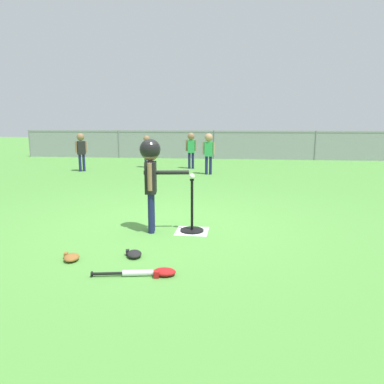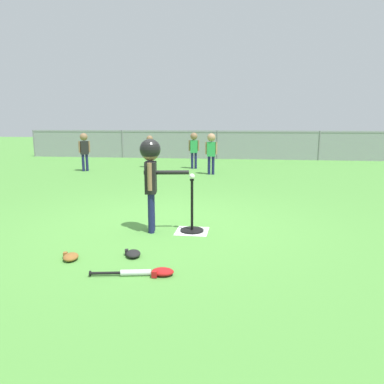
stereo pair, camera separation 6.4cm
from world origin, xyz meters
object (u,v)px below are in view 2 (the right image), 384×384
object	(u,v)px
spare_bat_silver	(129,273)
glove_near_bats	(71,257)
batting_tee	(192,223)
glove_tossed_aside	(162,272)
fielder_deep_left	(194,146)
glove_by_plate	(133,254)
batter_child	(151,166)
fielder_deep_center	(211,148)
fielder_near_left	(84,147)
baseball_on_tee	(192,176)
fielder_near_right	(150,147)

from	to	relation	value
spare_bat_silver	glove_near_bats	xyz separation A→B (m)	(-0.76, 0.31, 0.01)
batting_tee	glove_tossed_aside	bearing A→B (deg)	-93.39
fielder_deep_left	glove_by_plate	size ratio (longest dim) A/B	4.44
batting_tee	glove_tossed_aside	distance (m)	1.49
glove_by_plate	batter_child	bearing A→B (deg)	91.01
fielder_deep_center	spare_bat_silver	xyz separation A→B (m)	(-0.19, -7.12, -0.72)
batting_tee	fielder_deep_left	bearing A→B (deg)	97.34
fielder_near_left	baseball_on_tee	bearing A→B (deg)	-54.63
glove_tossed_aside	fielder_deep_left	bearing A→B (deg)	95.44
fielder_deep_center	spare_bat_silver	distance (m)	7.16
batter_child	glove_tossed_aside	distance (m)	1.71
batter_child	fielder_near_left	xyz separation A→B (m)	(-3.56, 5.86, -0.16)
fielder_near_left	spare_bat_silver	size ratio (longest dim) A/B	1.93
batter_child	fielder_deep_center	world-z (taller)	batter_child
batter_child	glove_by_plate	distance (m)	1.29
batter_child	glove_tossed_aside	bearing A→B (deg)	-72.24
batter_child	fielder_deep_left	distance (m)	6.93
fielder_near_right	glove_near_bats	xyz separation A→B (m)	(1.18, -8.13, -0.64)
batting_tee	batter_child	size ratio (longest dim) A/B	0.58
batting_tee	glove_tossed_aside	xyz separation A→B (m)	(-0.09, -1.49, -0.08)
baseball_on_tee	fielder_deep_left	xyz separation A→B (m)	(-0.88, 6.83, -0.02)
spare_bat_silver	glove_near_bats	size ratio (longest dim) A/B	2.37
fielder_deep_left	glove_tossed_aside	xyz separation A→B (m)	(0.79, -8.32, -0.71)
batting_tee	glove_tossed_aside	size ratio (longest dim) A/B	3.28
fielder_near_right	glove_by_plate	world-z (taller)	fielder_near_right
fielder_deep_left	batter_child	bearing A→B (deg)	-87.16
fielder_deep_center	glove_by_plate	xyz separation A→B (m)	(-0.30, -6.62, -0.72)
fielder_deep_left	glove_near_bats	bearing A→B (deg)	-92.02
baseball_on_tee	glove_near_bats	bearing A→B (deg)	-133.51
glove_near_bats	fielder_deep_left	bearing A→B (deg)	87.98
fielder_deep_left	spare_bat_silver	xyz separation A→B (m)	(0.48, -8.38, -0.71)
fielder_near_left	spare_bat_silver	world-z (taller)	fielder_near_left
spare_bat_silver	glove_tossed_aside	distance (m)	0.32
fielder_deep_center	glove_tossed_aside	world-z (taller)	fielder_deep_center
batter_child	fielder_near_left	world-z (taller)	batter_child
batting_tee	glove_tossed_aside	world-z (taller)	batting_tee
batting_tee	fielder_deep_center	world-z (taller)	fielder_deep_center
batting_tee	fielder_near_left	xyz separation A→B (m)	(-4.10, 5.77, 0.62)
fielder_deep_center	glove_near_bats	bearing A→B (deg)	-97.91
fielder_near_right	fielder_deep_left	distance (m)	1.47
batter_child	fielder_deep_center	xyz separation A→B (m)	(0.32, 5.66, -0.15)
fielder_deep_left	glove_tossed_aside	bearing A→B (deg)	-84.56
fielder_near_right	fielder_deep_left	size ratio (longest dim) A/B	0.92
batter_child	batting_tee	bearing A→B (deg)	9.02
glove_tossed_aside	fielder_deep_center	bearing A→B (deg)	91.06
batting_tee	baseball_on_tee	xyz separation A→B (m)	(0.00, -0.00, 0.64)
batting_tee	spare_bat_silver	distance (m)	1.60
batter_child	spare_bat_silver	bearing A→B (deg)	-84.79
fielder_deep_left	spare_bat_silver	bearing A→B (deg)	-86.75
batting_tee	glove_by_plate	distance (m)	1.17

